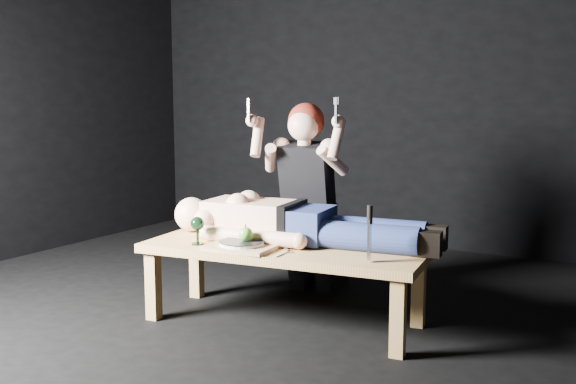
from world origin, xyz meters
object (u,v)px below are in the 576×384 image
object	(u,v)px
serving_tray	(242,247)
lying_man	(301,219)
kneeling_woman	(311,197)
carving_knife	(369,234)
goblet	(197,231)
table	(284,284)

from	to	relation	value
serving_tray	lying_man	bearing A→B (deg)	58.74
kneeling_woman	serving_tray	world-z (taller)	kneeling_woman
kneeling_woman	carving_knife	size ratio (longest dim) A/B	4.42
goblet	carving_knife	size ratio (longest dim) A/B	0.55
table	carving_knife	bearing A→B (deg)	-17.85
table	goblet	bearing A→B (deg)	-160.16
kneeling_woman	carving_knife	xyz separation A→B (m)	(0.70, -0.71, -0.05)
lying_man	serving_tray	size ratio (longest dim) A/B	4.43
goblet	carving_knife	xyz separation A→B (m)	(1.00, 0.10, 0.07)
lying_man	kneeling_woman	distance (m)	0.48
table	goblet	size ratio (longest dim) A/B	9.93
serving_tray	kneeling_woman	bearing A→B (deg)	88.03
goblet	carving_knife	bearing A→B (deg)	5.79
carving_knife	goblet	bearing A→B (deg)	179.40
kneeling_woman	goblet	size ratio (longest dim) A/B	8.00
kneeling_woman	serving_tray	distance (m)	0.80
table	lying_man	world-z (taller)	lying_man
lying_man	table	bearing A→B (deg)	-109.73
table	kneeling_woman	distance (m)	0.74
goblet	serving_tray	bearing A→B (deg)	7.45
lying_man	serving_tray	world-z (taller)	lying_man
table	carving_knife	size ratio (longest dim) A/B	5.49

